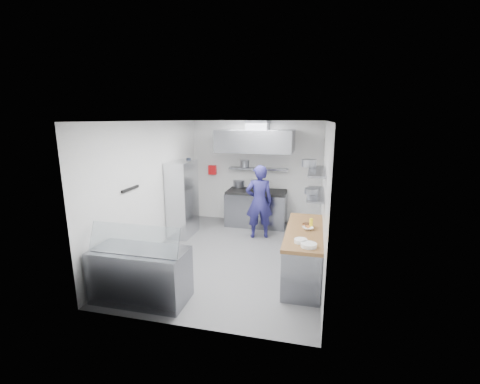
% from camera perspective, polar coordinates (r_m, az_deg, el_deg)
% --- Properties ---
extents(floor, '(5.00, 5.00, 0.00)m').
position_cam_1_polar(floor, '(6.98, -1.17, -11.13)').
color(floor, '#4A4A4C').
rests_on(floor, ground).
extents(ceiling, '(5.00, 5.00, 0.00)m').
position_cam_1_polar(ceiling, '(6.38, -1.28, 12.50)').
color(ceiling, silver).
rests_on(ceiling, wall_back).
extents(wall_back, '(3.60, 2.80, 0.02)m').
position_cam_1_polar(wall_back, '(8.94, 2.84, 3.58)').
color(wall_back, white).
rests_on(wall_back, floor).
extents(wall_front, '(3.60, 2.80, 0.02)m').
position_cam_1_polar(wall_front, '(4.26, -9.81, -7.08)').
color(wall_front, white).
rests_on(wall_front, floor).
extents(wall_left, '(2.80, 5.00, 0.02)m').
position_cam_1_polar(wall_left, '(7.20, -15.22, 0.87)').
color(wall_left, white).
rests_on(wall_left, floor).
extents(wall_right, '(2.80, 5.00, 0.02)m').
position_cam_1_polar(wall_right, '(6.34, 14.72, -0.70)').
color(wall_right, white).
rests_on(wall_right, floor).
extents(gas_range, '(1.60, 0.80, 0.90)m').
position_cam_1_polar(gas_range, '(8.74, 2.93, -3.02)').
color(gas_range, gray).
rests_on(gas_range, floor).
extents(cooktop, '(1.57, 0.78, 0.06)m').
position_cam_1_polar(cooktop, '(8.62, 2.97, 0.05)').
color(cooktop, black).
rests_on(cooktop, gas_range).
extents(stock_pot_left, '(0.31, 0.31, 0.20)m').
position_cam_1_polar(stock_pot_left, '(9.05, -0.19, 1.52)').
color(stock_pot_left, slate).
rests_on(stock_pot_left, cooktop).
extents(stock_pot_mid, '(0.37, 0.37, 0.24)m').
position_cam_1_polar(stock_pot_mid, '(8.84, 3.05, 1.36)').
color(stock_pot_mid, slate).
rests_on(stock_pot_mid, cooktop).
extents(over_range_shelf, '(1.60, 0.30, 0.04)m').
position_cam_1_polar(over_range_shelf, '(8.75, 3.30, 4.16)').
color(over_range_shelf, gray).
rests_on(over_range_shelf, wall_back).
extents(shelf_pot_a, '(0.28, 0.28, 0.18)m').
position_cam_1_polar(shelf_pot_a, '(9.02, 0.90, 5.16)').
color(shelf_pot_a, slate).
rests_on(shelf_pot_a, over_range_shelf).
extents(extractor_hood, '(1.90, 1.15, 0.55)m').
position_cam_1_polar(extractor_hood, '(8.25, 2.85, 9.10)').
color(extractor_hood, gray).
rests_on(extractor_hood, wall_back).
extents(hood_duct, '(0.55, 0.55, 0.24)m').
position_cam_1_polar(hood_duct, '(8.46, 3.17, 11.76)').
color(hood_duct, slate).
rests_on(hood_duct, extractor_hood).
extents(red_firebox, '(0.22, 0.10, 0.26)m').
position_cam_1_polar(red_firebox, '(9.19, -4.93, 3.93)').
color(red_firebox, red).
rests_on(red_firebox, wall_back).
extents(chef, '(0.75, 0.61, 1.79)m').
position_cam_1_polar(chef, '(7.73, 3.42, -1.75)').
color(chef, navy).
rests_on(chef, floor).
extents(wire_rack, '(0.50, 0.90, 1.85)m').
position_cam_1_polar(wire_rack, '(8.00, -10.17, -1.19)').
color(wire_rack, silver).
rests_on(wire_rack, floor).
extents(rack_bin_a, '(0.16, 0.20, 0.18)m').
position_cam_1_polar(rack_bin_a, '(8.13, -9.82, -1.86)').
color(rack_bin_a, white).
rests_on(rack_bin_a, wire_rack).
extents(rack_bin_b, '(0.13, 0.17, 0.15)m').
position_cam_1_polar(rack_bin_b, '(8.28, -9.18, 1.98)').
color(rack_bin_b, yellow).
rests_on(rack_bin_b, wire_rack).
extents(rack_jar, '(0.11, 0.11, 0.18)m').
position_cam_1_polar(rack_jar, '(8.13, -9.12, 5.35)').
color(rack_jar, black).
rests_on(rack_jar, wire_rack).
extents(knife_strip, '(0.04, 0.55, 0.05)m').
position_cam_1_polar(knife_strip, '(6.40, -18.92, 0.53)').
color(knife_strip, black).
rests_on(knife_strip, wall_left).
extents(prep_counter_base, '(0.62, 2.00, 0.84)m').
position_cam_1_polar(prep_counter_base, '(6.08, 11.21, -10.87)').
color(prep_counter_base, gray).
rests_on(prep_counter_base, floor).
extents(prep_counter_top, '(0.65, 2.04, 0.06)m').
position_cam_1_polar(prep_counter_top, '(5.91, 11.40, -6.87)').
color(prep_counter_top, brown).
rests_on(prep_counter_top, prep_counter_base).
extents(plate_stack_a, '(0.25, 0.25, 0.06)m').
position_cam_1_polar(plate_stack_a, '(5.15, 12.11, -9.21)').
color(plate_stack_a, white).
rests_on(plate_stack_a, prep_counter_top).
extents(plate_stack_b, '(0.21, 0.21, 0.06)m').
position_cam_1_polar(plate_stack_b, '(5.29, 10.74, -8.53)').
color(plate_stack_b, white).
rests_on(plate_stack_b, prep_counter_top).
extents(copper_pan, '(0.18, 0.18, 0.06)m').
position_cam_1_polar(copper_pan, '(6.05, 11.87, -5.82)').
color(copper_pan, '#B56633').
rests_on(copper_pan, prep_counter_top).
extents(squeeze_bottle, '(0.06, 0.06, 0.18)m').
position_cam_1_polar(squeeze_bottle, '(5.99, 12.52, -5.46)').
color(squeeze_bottle, yellow).
rests_on(squeeze_bottle, prep_counter_top).
extents(mixing_bowl, '(0.25, 0.25, 0.05)m').
position_cam_1_polar(mixing_bowl, '(5.92, 11.95, -6.32)').
color(mixing_bowl, white).
rests_on(mixing_bowl, prep_counter_top).
extents(wall_shelf_lower, '(0.30, 1.30, 0.04)m').
position_cam_1_polar(wall_shelf_lower, '(6.02, 13.30, -0.34)').
color(wall_shelf_lower, gray).
rests_on(wall_shelf_lower, wall_right).
extents(wall_shelf_upper, '(0.30, 1.30, 0.04)m').
position_cam_1_polar(wall_shelf_upper, '(5.94, 13.51, 3.60)').
color(wall_shelf_upper, gray).
rests_on(wall_shelf_upper, wall_right).
extents(shelf_pot_c, '(0.24, 0.24, 0.10)m').
position_cam_1_polar(shelf_pot_c, '(5.92, 12.57, 0.16)').
color(shelf_pot_c, slate).
rests_on(shelf_pot_c, wall_shelf_lower).
extents(shelf_pot_d, '(0.28, 0.28, 0.14)m').
position_cam_1_polar(shelf_pot_d, '(6.34, 12.17, 5.05)').
color(shelf_pot_d, slate).
rests_on(shelf_pot_d, wall_shelf_upper).
extents(display_case, '(1.50, 0.70, 0.85)m').
position_cam_1_polar(display_case, '(5.49, -17.23, -13.88)').
color(display_case, gray).
rests_on(display_case, floor).
extents(display_glass, '(1.47, 0.19, 0.42)m').
position_cam_1_polar(display_glass, '(5.14, -18.39, -7.97)').
color(display_glass, silver).
rests_on(display_glass, display_case).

